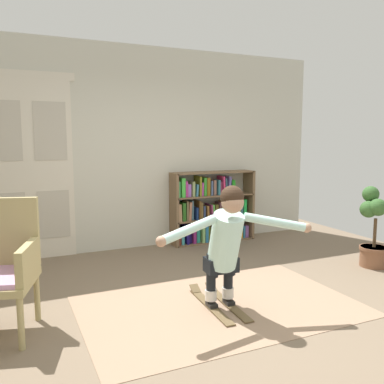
{
  "coord_description": "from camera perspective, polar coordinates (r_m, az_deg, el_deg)",
  "views": [
    {
      "loc": [
        -1.66,
        -3.15,
        1.6
      ],
      "look_at": [
        0.06,
        0.65,
        1.05
      ],
      "focal_mm": 38.26,
      "sensor_mm": 36.0,
      "label": 1
    }
  ],
  "objects": [
    {
      "name": "back_wall",
      "position": [
        5.99,
        -8.33,
        6.01
      ],
      "size": [
        6.0,
        0.1,
        2.9
      ],
      "primitive_type": "cube",
      "color": "beige",
      "rests_on": "ground"
    },
    {
      "name": "double_door",
      "position": [
        5.72,
        -21.73,
        3.27
      ],
      "size": [
        1.22,
        0.05,
        2.45
      ],
      "color": "beige",
      "rests_on": "ground"
    },
    {
      "name": "potted_plant",
      "position": [
        5.6,
        23.92,
        -5.03
      ],
      "size": [
        0.35,
        0.4,
        1.0
      ],
      "color": "brown",
      "rests_on": "ground"
    },
    {
      "name": "person_skier",
      "position": [
        3.74,
        4.81,
        -6.49
      ],
      "size": [
        1.47,
        0.58,
        1.12
      ],
      "color": "white",
      "rests_on": "skis_pair"
    },
    {
      "name": "ground_plane",
      "position": [
        3.91,
        3.22,
        -16.67
      ],
      "size": [
        7.2,
        7.2,
        0.0
      ],
      "primitive_type": "plane",
      "color": "#786550"
    },
    {
      "name": "bookshelf",
      "position": [
        6.32,
        2.51,
        -2.54
      ],
      "size": [
        1.34,
        0.3,
        1.09
      ],
      "color": "brown",
      "rests_on": "ground"
    },
    {
      "name": "skis_pair",
      "position": [
        4.1,
        3.64,
        -15.15
      ],
      "size": [
        0.32,
        0.92,
        0.07
      ],
      "color": "brown",
      "rests_on": "rug"
    },
    {
      "name": "rug",
      "position": [
        4.08,
        3.84,
        -15.55
      ],
      "size": [
        2.6,
        1.66,
        0.01
      ],
      "primitive_type": "cube",
      "color": "#9B7C62",
      "rests_on": "ground"
    }
  ]
}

